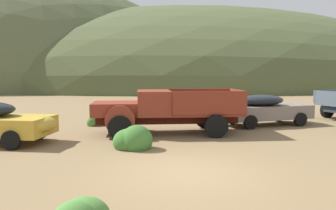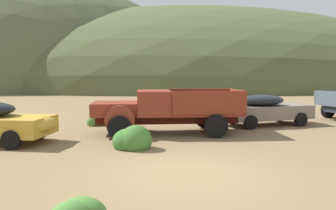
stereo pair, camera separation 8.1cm
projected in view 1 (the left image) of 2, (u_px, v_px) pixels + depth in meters
ground_plane at (188, 173)px, 8.36m from camera, size 300.00×300.00×0.00m
hill_center at (23, 86)px, 66.33m from camera, size 74.59×59.64×43.39m
hill_far_left at (193, 84)px, 78.76m from camera, size 115.56×84.61×34.22m
truck_rust_red at (158, 110)px, 13.79m from camera, size 6.52×2.87×1.91m
car_primer_gray at (268, 109)px, 16.12m from camera, size 5.12×2.49×1.57m
bush_near_barrel at (96, 122)px, 15.92m from camera, size 0.96×0.59×0.66m
bush_back_edge at (132, 141)px, 11.08m from camera, size 1.39×1.20×1.09m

